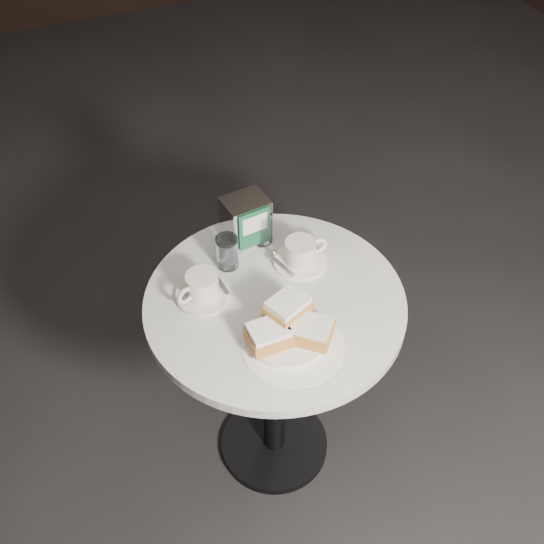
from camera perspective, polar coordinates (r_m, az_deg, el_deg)
The scene contains 9 objects.
ground at distance 2.41m, azimuth 0.19°, elevation -14.32°, with size 7.00×7.00×0.00m, color black.
cafe_table at distance 1.96m, azimuth 0.23°, elevation -6.21°, with size 0.70×0.70×0.74m.
sugar_spill at distance 1.71m, azimuth 1.77°, elevation -6.14°, with size 0.26×0.26×0.00m, color white.
beignet_plate at distance 1.70m, azimuth 1.40°, elevation -4.69°, with size 0.26×0.26×0.10m.
coffee_cup_left at distance 1.80m, azimuth -5.87°, elevation -1.32°, with size 0.19×0.19×0.08m.
coffee_cup_right at distance 1.89m, azimuth 2.42°, elevation 1.51°, with size 0.16×0.15×0.08m.
water_glass_left at distance 1.87m, azimuth -3.77°, elevation 1.66°, with size 0.08×0.08×0.10m.
water_glass_right at distance 1.94m, azimuth -0.92°, elevation 3.82°, with size 0.08×0.08×0.11m.
napkin_dispenser at distance 1.93m, azimuth -2.18°, elevation 4.37°, with size 0.13×0.12×0.14m.
Camera 1 is at (-0.48, -1.12, 2.08)m, focal length 45.00 mm.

